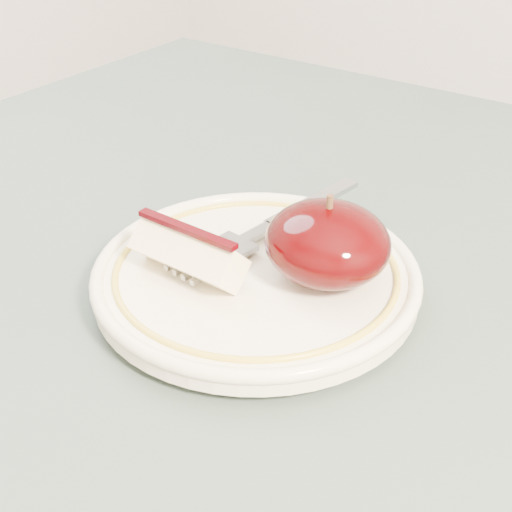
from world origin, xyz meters
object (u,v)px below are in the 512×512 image
Objects in this scene: plate at (256,275)px; apple_half at (327,243)px; table at (275,429)px; fork at (269,226)px.

plate is 0.05m from apple_half.
plate is at bearing 146.61° from table.
apple_half is 0.44× the size of fork.
apple_half is (0.04, 0.02, 0.03)m from plate.
table is 4.42× the size of plate.
apple_half is at bearing 25.21° from plate.
fork is at bearing 127.59° from table.
table is at bearing -106.63° from apple_half.
apple_half is 0.06m from fork.
apple_half reaches higher than plate.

